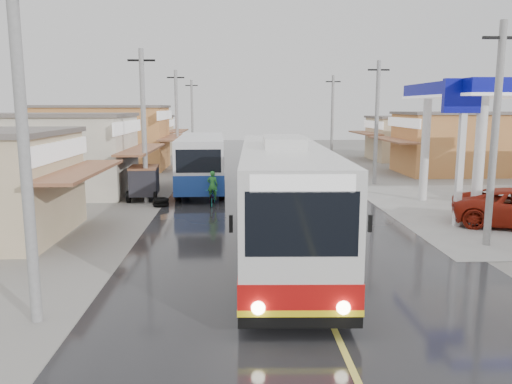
{
  "coord_description": "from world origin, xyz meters",
  "views": [
    {
      "loc": [
        -2.24,
        -17.44,
        5.04
      ],
      "look_at": [
        -1.47,
        0.97,
        1.9
      ],
      "focal_mm": 35.0,
      "sensor_mm": 36.0,
      "label": 1
    }
  ],
  "objects_px": {
    "coach_bus": "(283,199)",
    "cyclist": "(213,194)",
    "second_bus": "(202,162)",
    "tricycle_near": "(144,181)",
    "tyre_stack": "(161,202)"
  },
  "relations": [
    {
      "from": "tricycle_near",
      "to": "tyre_stack",
      "type": "xyz_separation_m",
      "value": [
        1.16,
        -1.85,
        -0.85
      ]
    },
    {
      "from": "second_bus",
      "to": "tricycle_near",
      "type": "bearing_deg",
      "value": -134.55
    },
    {
      "from": "coach_bus",
      "to": "second_bus",
      "type": "relative_size",
      "value": 1.32
    },
    {
      "from": "coach_bus",
      "to": "tyre_stack",
      "type": "height_order",
      "value": "coach_bus"
    },
    {
      "from": "tricycle_near",
      "to": "coach_bus",
      "type": "bearing_deg",
      "value": -61.95
    },
    {
      "from": "cyclist",
      "to": "tricycle_near",
      "type": "distance_m",
      "value": 4.27
    },
    {
      "from": "tyre_stack",
      "to": "cyclist",
      "type": "bearing_deg",
      "value": 0.6
    },
    {
      "from": "coach_bus",
      "to": "second_bus",
      "type": "distance_m",
      "value": 14.38
    },
    {
      "from": "coach_bus",
      "to": "tyre_stack",
      "type": "distance_m",
      "value": 10.53
    },
    {
      "from": "coach_bus",
      "to": "tyre_stack",
      "type": "bearing_deg",
      "value": 123.48
    },
    {
      "from": "tricycle_near",
      "to": "second_bus",
      "type": "bearing_deg",
      "value": 43.8
    },
    {
      "from": "coach_bus",
      "to": "cyclist",
      "type": "relative_size",
      "value": 7.13
    },
    {
      "from": "cyclist",
      "to": "tyre_stack",
      "type": "height_order",
      "value": "cyclist"
    },
    {
      "from": "second_bus",
      "to": "tyre_stack",
      "type": "bearing_deg",
      "value": -111.4
    },
    {
      "from": "second_bus",
      "to": "tyre_stack",
      "type": "distance_m",
      "value": 5.58
    }
  ]
}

